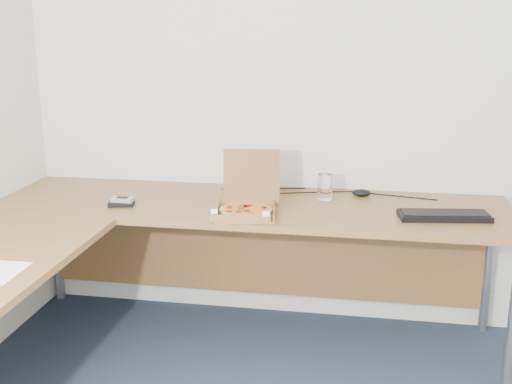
% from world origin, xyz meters
% --- Properties ---
extents(room_shell, '(3.50, 3.50, 2.50)m').
position_xyz_m(room_shell, '(0.00, 0.00, 1.25)').
color(room_shell, silver).
rests_on(room_shell, ground).
extents(desk, '(2.50, 2.20, 0.73)m').
position_xyz_m(desk, '(-0.82, 0.97, 0.70)').
color(desk, brown).
rests_on(desk, ground).
extents(pizza_box, '(0.27, 0.31, 0.27)m').
position_xyz_m(pizza_box, '(-0.49, 1.22, 0.76)').
color(pizza_box, brown).
rests_on(pizza_box, desk).
extents(drinking_glass, '(0.07, 0.07, 0.13)m').
position_xyz_m(drinking_glass, '(-0.15, 1.53, 0.79)').
color(drinking_glass, silver).
rests_on(drinking_glass, desk).
extents(keyboard, '(0.42, 0.19, 0.02)m').
position_xyz_m(keyboard, '(0.40, 1.30, 0.74)').
color(keyboard, black).
rests_on(keyboard, desk).
extents(mouse, '(0.11, 0.08, 0.04)m').
position_xyz_m(mouse, '(0.03, 1.62, 0.75)').
color(mouse, black).
rests_on(mouse, desk).
extents(wallet, '(0.14, 0.12, 0.02)m').
position_xyz_m(wallet, '(-1.11, 1.26, 0.74)').
color(wallet, black).
rests_on(wallet, desk).
extents(phone, '(0.11, 0.06, 0.02)m').
position_xyz_m(phone, '(-1.10, 1.25, 0.76)').
color(phone, '#B2B5BA').
rests_on(phone, wallet).
extents(cable_bundle, '(0.53, 0.11, 0.01)m').
position_xyz_m(cable_bundle, '(-0.17, 1.66, 0.73)').
color(cable_bundle, black).
rests_on(cable_bundle, desk).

